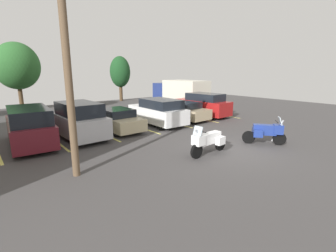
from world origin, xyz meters
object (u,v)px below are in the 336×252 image
utility_pole (66,56)px  box_truck (180,92)px  car_tan (182,111)px  car_maroon (30,127)px  car_white (158,112)px  car_red (203,105)px  motorcycle_second (266,131)px  motorcycle_touring (208,140)px  car_silver (78,120)px  car_champagne (116,120)px

utility_pole → box_truck: bearing=36.9°
car_tan → box_truck: box_truck is taller
car_maroon → car_white: bearing=-0.1°
car_tan → car_red: bearing=2.1°
car_maroon → motorcycle_second: bearing=-37.9°
car_white → car_red: (4.82, 0.33, 0.04)m
motorcycle_touring → box_truck: bearing=53.0°
car_red → utility_pole: size_ratio=0.60×
motorcycle_touring → utility_pole: bearing=165.1°
car_silver → car_red: (10.32, 0.38, -0.05)m
motorcycle_touring → car_champagne: motorcycle_touring is taller
car_white → car_tan: car_white is taller
car_silver → motorcycle_second: bearing=-46.1°
motorcycle_touring → car_white: car_white is taller
car_silver → car_white: car_silver is taller
motorcycle_second → car_red: car_red is taller
car_tan → car_red: car_red is taller
motorcycle_touring → box_truck: (9.44, 12.52, 0.79)m
car_silver → car_champagne: (2.44, 0.39, -0.32)m
car_maroon → car_silver: car_silver is taller
car_white → car_silver: bearing=-179.5°
motorcycle_touring → car_maroon: (-5.83, 6.48, 0.31)m
car_maroon → car_red: car_maroon is taller
motorcycle_second → car_champagne: motorcycle_second is taller
box_truck → car_red: bearing=-114.3°
box_truck → utility_pole: (-14.76, -11.10, 2.66)m
motorcycle_second → box_truck: box_truck is taller
motorcycle_touring → car_red: size_ratio=0.49×
car_white → car_tan: bearing=5.7°
motorcycle_touring → car_red: car_red is taller
car_silver → car_white: 5.50m
motorcycle_second → car_red: 8.30m
car_champagne → utility_pole: 7.71m
car_white → car_maroon: bearing=179.9°
car_silver → car_champagne: bearing=9.0°
motorcycle_touring → car_silver: size_ratio=0.50×
motorcycle_touring → motorcycle_second: 3.54m
motorcycle_touring → car_tan: motorcycle_touring is taller
car_champagne → utility_pole: utility_pole is taller
box_truck → motorcycle_second: bearing=-114.3°
car_maroon → car_red: 12.70m
motorcycle_touring → utility_pole: size_ratio=0.29×
motorcycle_second → car_maroon: car_maroon is taller
motorcycle_second → car_white: bearing=101.0°
car_tan → car_red: (2.37, 0.09, 0.26)m
car_champagne → car_white: size_ratio=0.96×
box_truck → motorcycle_touring: bearing=-127.0°
motorcycle_second → car_white: size_ratio=0.36×
car_tan → box_truck: size_ratio=0.68×
car_silver → car_tan: 7.96m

